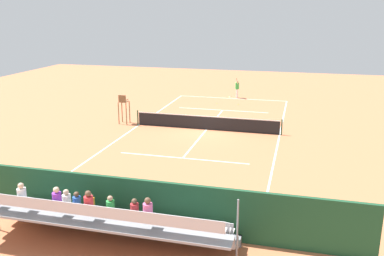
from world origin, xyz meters
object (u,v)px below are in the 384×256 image
(tennis_player, at_px, (237,87))
(tennis_ball_near, at_px, (217,103))
(courtside_bench, at_px, (187,211))
(tennis_racket, at_px, (230,97))
(tennis_net, at_px, (207,123))
(tennis_ball_far, at_px, (238,104))
(bleacher_stand, at_px, (105,219))
(umpire_chair, at_px, (124,106))
(equipment_bag, at_px, (138,216))

(tennis_player, bearing_deg, tennis_ball_near, 65.15)
(courtside_bench, xyz_separation_m, tennis_racket, (2.59, -24.83, -0.54))
(tennis_net, xyz_separation_m, tennis_ball_far, (-0.95, -8.43, -0.47))
(tennis_net, height_order, courtside_bench, tennis_net)
(bleacher_stand, height_order, courtside_bench, bleacher_stand)
(umpire_chair, bearing_deg, tennis_player, -120.19)
(tennis_racket, relative_size, tennis_ball_far, 8.85)
(tennis_racket, bearing_deg, tennis_net, 91.73)
(umpire_chair, height_order, tennis_player, umpire_chair)
(tennis_ball_near, bearing_deg, courtside_bench, 98.43)
(tennis_player, relative_size, tennis_ball_near, 29.18)
(courtside_bench, bearing_deg, umpire_chair, -57.66)
(courtside_bench, height_order, tennis_racket, courtside_bench)
(bleacher_stand, xyz_separation_m, courtside_bench, (-2.40, -2.11, -0.42))
(tennis_player, bearing_deg, courtside_bench, 94.36)
(tennis_net, bearing_deg, bleacher_stand, 89.40)
(courtside_bench, height_order, tennis_ball_far, courtside_bench)
(courtside_bench, height_order, tennis_ball_near, courtside_bench)
(bleacher_stand, distance_m, tennis_player, 26.73)
(tennis_net, relative_size, tennis_player, 5.35)
(tennis_net, relative_size, equipment_bag, 11.44)
(equipment_bag, relative_size, tennis_ball_near, 13.64)
(equipment_bag, bearing_deg, tennis_player, -90.23)
(umpire_chair, relative_size, tennis_ball_far, 32.42)
(tennis_racket, bearing_deg, tennis_ball_far, 112.54)
(tennis_net, xyz_separation_m, tennis_racket, (0.35, -11.55, -0.49))
(bleacher_stand, relative_size, equipment_bag, 10.07)
(tennis_ball_near, bearing_deg, tennis_player, -114.85)
(bleacher_stand, relative_size, tennis_player, 4.70)
(bleacher_stand, xyz_separation_m, equipment_bag, (-0.42, -1.98, -0.80))
(umpire_chair, height_order, tennis_racket, umpire_chair)
(tennis_racket, distance_m, tennis_ball_far, 3.38)
(umpire_chair, distance_m, tennis_ball_near, 9.96)
(tennis_racket, xyz_separation_m, tennis_ball_near, (0.63, 3.11, 0.02))
(tennis_net, height_order, tennis_ball_near, tennis_net)
(tennis_net, xyz_separation_m, tennis_ball_near, (0.98, -8.45, -0.47))
(tennis_player, distance_m, tennis_racket, 1.25)
(tennis_player, distance_m, tennis_ball_near, 3.34)
(tennis_net, xyz_separation_m, tennis_player, (-0.37, -11.35, 0.51))
(equipment_bag, distance_m, tennis_player, 24.76)
(tennis_ball_far, bearing_deg, courtside_bench, 93.41)
(bleacher_stand, relative_size, courtside_bench, 5.03)
(bleacher_stand, height_order, tennis_ball_near, bleacher_stand)
(equipment_bag, bearing_deg, courtside_bench, -176.28)
(tennis_net, height_order, tennis_racket, tennis_net)
(tennis_net, bearing_deg, umpire_chair, -0.56)
(bleacher_stand, bearing_deg, tennis_player, -91.13)
(tennis_net, xyz_separation_m, equipment_bag, (-0.26, 13.40, -0.32))
(bleacher_stand, relative_size, tennis_racket, 15.51)
(bleacher_stand, distance_m, equipment_bag, 2.18)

